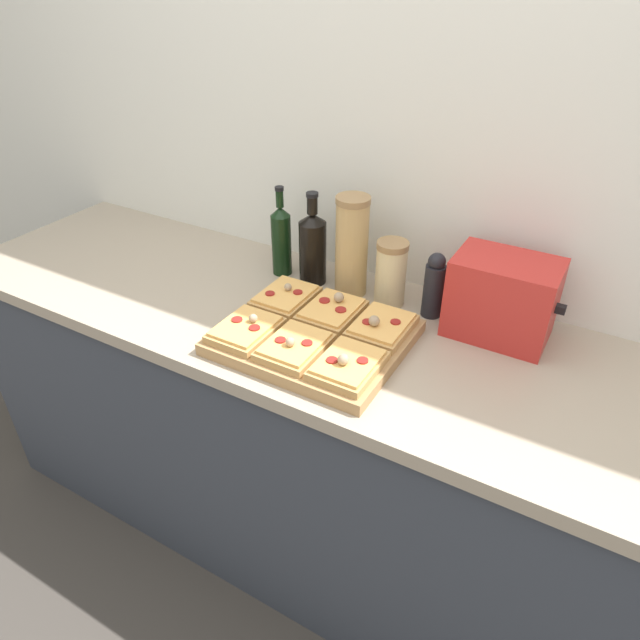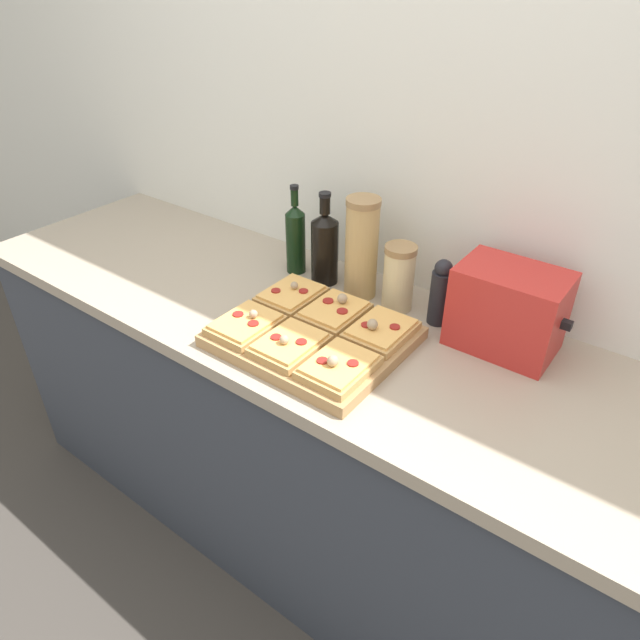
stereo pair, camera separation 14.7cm
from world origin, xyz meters
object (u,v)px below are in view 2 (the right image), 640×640
Objects in this scene: grain_jar_short at (399,277)px; toaster_oven at (508,310)px; olive_oil_bottle at (296,237)px; pepper_mill at (440,293)px; wine_bottle at (325,247)px; cutting_board at (313,337)px; grain_jar_tall at (362,248)px.

toaster_oven is at bearing -0.16° from grain_jar_short.
olive_oil_bottle is 0.37m from grain_jar_short.
olive_oil_bottle is 0.49m from pepper_mill.
wine_bottle reaches higher than olive_oil_bottle.
pepper_mill is 0.67× the size of toaster_oven.
grain_jar_short is at bearing 73.06° from cutting_board.
olive_oil_bottle reaches higher than cutting_board.
grain_jar_tall reaches higher than toaster_oven.
toaster_oven is (0.31, -0.00, 0.01)m from grain_jar_short.
wine_bottle reaches higher than toaster_oven.
toaster_oven reaches higher than cutting_board.
toaster_oven is at bearing -0.11° from grain_jar_tall.
cutting_board is at bearing -44.89° from olive_oil_bottle.
cutting_board is 0.49m from toaster_oven.
wine_bottle is at bearing 180.00° from grain_jar_short.
grain_jar_short is at bearing 0.00° from wine_bottle.
grain_jar_short is 0.31m from toaster_oven.
olive_oil_bottle is at bearing -180.00° from wine_bottle.
toaster_oven is (0.43, -0.00, -0.04)m from grain_jar_tall.
pepper_mill is at bearing 0.00° from grain_jar_tall.
grain_jar_short is at bearing 179.84° from toaster_oven.
wine_bottle is at bearing 0.00° from olive_oil_bottle.
wine_bottle is at bearing 179.91° from toaster_oven.
cutting_board is 0.31m from grain_jar_tall.
wine_bottle is (-0.17, 0.28, 0.10)m from cutting_board.
olive_oil_bottle is 0.24m from grain_jar_tall.
olive_oil_bottle is (-0.28, 0.28, 0.10)m from cutting_board.
toaster_oven is at bearing -0.09° from wine_bottle.
olive_oil_bottle reaches higher than pepper_mill.
olive_oil_bottle is 0.99× the size of toaster_oven.
wine_bottle reaches higher than grain_jar_short.
wine_bottle is 1.00× the size of toaster_oven.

